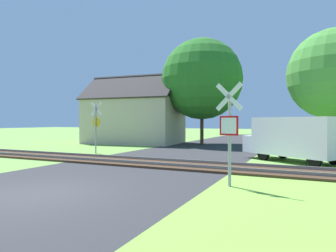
{
  "coord_description": "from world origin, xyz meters",
  "views": [
    {
      "loc": [
        6.75,
        -6.0,
        2.01
      ],
      "look_at": [
        0.5,
        7.53,
        1.8
      ],
      "focal_mm": 32.0,
      "sensor_mm": 36.0,
      "label": 1
    }
  ],
  "objects_px": {
    "stop_sign_near": "(229,128)",
    "crossing_sign_far": "(96,123)",
    "mail_truck": "(294,137)",
    "tree_right": "(334,74)",
    "tree_center": "(202,79)",
    "house": "(134,119)"
  },
  "relations": [
    {
      "from": "tree_center",
      "to": "mail_truck",
      "type": "bearing_deg",
      "value": -48.98
    },
    {
      "from": "stop_sign_near",
      "to": "tree_center",
      "type": "relative_size",
      "value": 0.35
    },
    {
      "from": "house",
      "to": "mail_truck",
      "type": "height_order",
      "value": "house"
    },
    {
      "from": "crossing_sign_far",
      "to": "house",
      "type": "xyz_separation_m",
      "value": [
        -2.57,
        8.94,
        0.32
      ]
    },
    {
      "from": "house",
      "to": "tree_right",
      "type": "relative_size",
      "value": 1.14
    },
    {
      "from": "crossing_sign_far",
      "to": "mail_truck",
      "type": "distance_m",
      "value": 11.64
    },
    {
      "from": "tree_right",
      "to": "stop_sign_near",
      "type": "bearing_deg",
      "value": -106.26
    },
    {
      "from": "tree_right",
      "to": "tree_center",
      "type": "height_order",
      "value": "tree_center"
    },
    {
      "from": "tree_center",
      "to": "crossing_sign_far",
      "type": "bearing_deg",
      "value": -110.97
    },
    {
      "from": "house",
      "to": "mail_truck",
      "type": "relative_size",
      "value": 1.8
    },
    {
      "from": "crossing_sign_far",
      "to": "tree_center",
      "type": "bearing_deg",
      "value": 72.26
    },
    {
      "from": "house",
      "to": "mail_truck",
      "type": "xyz_separation_m",
      "value": [
        14.15,
        -8.05,
        -1.0
      ]
    },
    {
      "from": "crossing_sign_far",
      "to": "tree_center",
      "type": "xyz_separation_m",
      "value": [
        3.78,
        9.86,
        3.84
      ]
    },
    {
      "from": "crossing_sign_far",
      "to": "house",
      "type": "bearing_deg",
      "value": 109.28
    },
    {
      "from": "stop_sign_near",
      "to": "mail_truck",
      "type": "xyz_separation_m",
      "value": [
        1.61,
        7.03,
        -0.57
      ]
    },
    {
      "from": "stop_sign_near",
      "to": "mail_truck",
      "type": "bearing_deg",
      "value": -93.55
    },
    {
      "from": "stop_sign_near",
      "to": "crossing_sign_far",
      "type": "height_order",
      "value": "crossing_sign_far"
    },
    {
      "from": "tree_right",
      "to": "tree_center",
      "type": "bearing_deg",
      "value": 163.4
    },
    {
      "from": "stop_sign_near",
      "to": "mail_truck",
      "type": "relative_size",
      "value": 0.63
    },
    {
      "from": "stop_sign_near",
      "to": "crossing_sign_far",
      "type": "bearing_deg",
      "value": -22.26
    },
    {
      "from": "house",
      "to": "mail_truck",
      "type": "bearing_deg",
      "value": -33.85
    },
    {
      "from": "crossing_sign_far",
      "to": "mail_truck",
      "type": "height_order",
      "value": "crossing_sign_far"
    }
  ]
}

